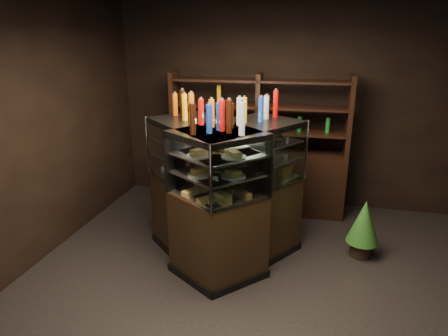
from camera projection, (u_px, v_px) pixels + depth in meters
The scene contains 7 objects.
ground at pixel (252, 292), 4.08m from camera, with size 5.00×5.00×0.00m, color black.
room_shell at pixel (257, 103), 3.46m from camera, with size 5.02×5.02×3.01m.
display_case at pixel (222, 217), 4.54m from camera, with size 1.87×1.64×1.61m.
food_display at pixel (222, 157), 4.30m from camera, with size 1.38×1.21×0.49m.
bottles_top at pixel (222, 112), 4.15m from camera, with size 1.20×1.07×0.30m.
potted_conifer at pixel (364, 221), 4.61m from camera, with size 0.37×0.37×0.80m.
back_shelving at pixel (257, 170), 5.84m from camera, with size 2.51×0.51×2.00m.
Camera 1 is at (0.55, -3.42, 2.52)m, focal length 32.00 mm.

